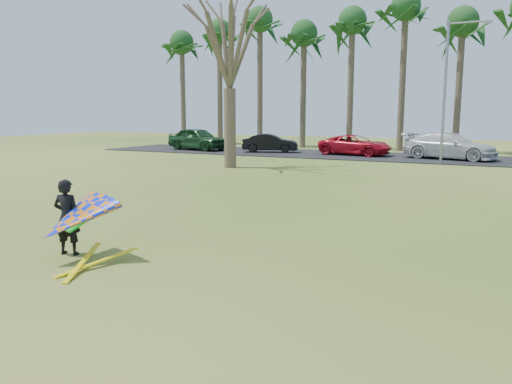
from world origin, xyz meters
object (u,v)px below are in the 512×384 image
at_px(bare_tree_left, 229,35).
at_px(car_3, 450,146).
at_px(streetlight, 448,85).
at_px(kite_flyer, 73,219).
at_px(car_0, 198,139).
at_px(car_2, 355,145).
at_px(car_1, 270,143).

height_order(bare_tree_left, car_3, bare_tree_left).
bearing_deg(streetlight, kite_flyer, -101.27).
distance_m(streetlight, car_3, 4.54).
bearing_deg(car_3, bare_tree_left, 147.39).
height_order(bare_tree_left, car_0, bare_tree_left).
distance_m(bare_tree_left, car_2, 12.50).
bearing_deg(bare_tree_left, car_2, 67.70).
height_order(car_3, kite_flyer, kite_flyer).
height_order(bare_tree_left, kite_flyer, bare_tree_left).
xyz_separation_m(streetlight, car_3, (0.03, 2.77, -3.59)).
height_order(bare_tree_left, car_2, bare_tree_left).
relative_size(car_1, kite_flyer, 1.68).
height_order(streetlight, kite_flyer, streetlight).
bearing_deg(kite_flyer, car_3, 79.83).
relative_size(streetlight, car_2, 1.63).
bearing_deg(car_0, car_2, -75.48).
bearing_deg(car_2, bare_tree_left, 166.29).
bearing_deg(streetlight, car_3, 89.28).
relative_size(car_0, car_1, 1.26).
bearing_deg(car_1, kite_flyer, 177.98).
bearing_deg(bare_tree_left, car_1, 102.14).
bearing_deg(streetlight, car_1, 167.58).
height_order(car_0, car_1, car_0).
bearing_deg(car_2, car_3, -84.10).
relative_size(streetlight, car_1, 1.99).
distance_m(car_1, car_3, 12.28).
distance_m(car_0, car_2, 12.20).
distance_m(bare_tree_left, streetlight, 12.58).
bearing_deg(bare_tree_left, kite_flyer, -71.29).
xyz_separation_m(car_2, car_3, (6.07, -0.29, 0.14)).
height_order(bare_tree_left, car_1, bare_tree_left).
bearing_deg(bare_tree_left, streetlight, 34.57).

